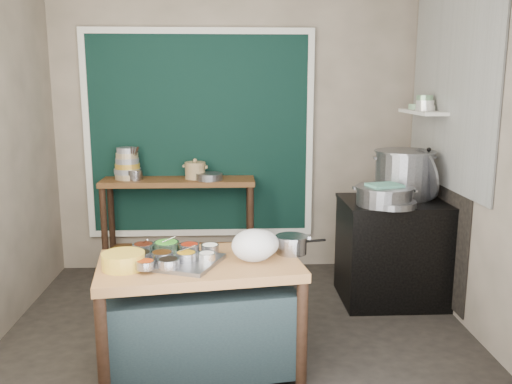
{
  "coord_description": "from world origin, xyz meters",
  "views": [
    {
      "loc": [
        -0.05,
        -3.83,
        1.85
      ],
      "look_at": [
        0.14,
        0.25,
        1.02
      ],
      "focal_mm": 38.0,
      "sensor_mm": 36.0,
      "label": 1
    }
  ],
  "objects_px": {
    "prep_table": "(200,317)",
    "stove_block": "(395,252)",
    "condiment_tray": "(172,260)",
    "steamer": "(384,196)",
    "ceramic_crock": "(195,171)",
    "stock_pot": "(404,174)",
    "back_counter": "(180,227)",
    "yellow_basin": "(123,261)",
    "saucepan": "(291,244)",
    "utensil_cup": "(135,175)"
  },
  "relations": [
    {
      "from": "prep_table",
      "to": "stove_block",
      "type": "xyz_separation_m",
      "value": [
        1.6,
        1.11,
        0.05
      ]
    },
    {
      "from": "condiment_tray",
      "to": "steamer",
      "type": "height_order",
      "value": "steamer"
    },
    {
      "from": "ceramic_crock",
      "to": "stock_pot",
      "type": "distance_m",
      "value": 1.92
    },
    {
      "from": "back_counter",
      "to": "condiment_tray",
      "type": "relative_size",
      "value": 2.56
    },
    {
      "from": "yellow_basin",
      "to": "saucepan",
      "type": "distance_m",
      "value": 1.07
    },
    {
      "from": "yellow_basin",
      "to": "saucepan",
      "type": "relative_size",
      "value": 1.19
    },
    {
      "from": "back_counter",
      "to": "stock_pot",
      "type": "distance_m",
      "value": 2.16
    },
    {
      "from": "stock_pot",
      "to": "steamer",
      "type": "relative_size",
      "value": 1.09
    },
    {
      "from": "prep_table",
      "to": "condiment_tray",
      "type": "bearing_deg",
      "value": 177.8
    },
    {
      "from": "utensil_cup",
      "to": "back_counter",
      "type": "bearing_deg",
      "value": 2.62
    },
    {
      "from": "saucepan",
      "to": "yellow_basin",
      "type": "bearing_deg",
      "value": -179.51
    },
    {
      "from": "ceramic_crock",
      "to": "utensil_cup",
      "type": "bearing_deg",
      "value": -177.33
    },
    {
      "from": "prep_table",
      "to": "back_counter",
      "type": "bearing_deg",
      "value": 90.79
    },
    {
      "from": "utensil_cup",
      "to": "ceramic_crock",
      "type": "xyz_separation_m",
      "value": [
        0.57,
        0.03,
        0.02
      ]
    },
    {
      "from": "utensil_cup",
      "to": "ceramic_crock",
      "type": "height_order",
      "value": "ceramic_crock"
    },
    {
      "from": "ceramic_crock",
      "to": "saucepan",
      "type": "bearing_deg",
      "value": -66.95
    },
    {
      "from": "condiment_tray",
      "to": "utensil_cup",
      "type": "distance_m",
      "value": 1.94
    },
    {
      "from": "steamer",
      "to": "stove_block",
      "type": "bearing_deg",
      "value": 45.65
    },
    {
      "from": "prep_table",
      "to": "back_counter",
      "type": "xyz_separation_m",
      "value": [
        -0.3,
        1.84,
        0.1
      ]
    },
    {
      "from": "yellow_basin",
      "to": "stock_pot",
      "type": "relative_size",
      "value": 0.5
    },
    {
      "from": "saucepan",
      "to": "stock_pot",
      "type": "xyz_separation_m",
      "value": [
        1.09,
        1.11,
        0.27
      ]
    },
    {
      "from": "stove_block",
      "to": "steamer",
      "type": "distance_m",
      "value": 0.58
    },
    {
      "from": "yellow_basin",
      "to": "steamer",
      "type": "relative_size",
      "value": 0.54
    },
    {
      "from": "back_counter",
      "to": "utensil_cup",
      "type": "distance_m",
      "value": 0.66
    },
    {
      "from": "back_counter",
      "to": "saucepan",
      "type": "xyz_separation_m",
      "value": [
        0.89,
        -1.71,
        0.33
      ]
    },
    {
      "from": "condiment_tray",
      "to": "saucepan",
      "type": "xyz_separation_m",
      "value": [
        0.76,
        0.15,
        0.05
      ]
    },
    {
      "from": "back_counter",
      "to": "utensil_cup",
      "type": "bearing_deg",
      "value": -177.38
    },
    {
      "from": "saucepan",
      "to": "stock_pot",
      "type": "bearing_deg",
      "value": 32.37
    },
    {
      "from": "prep_table",
      "to": "stove_block",
      "type": "bearing_deg",
      "value": 26.44
    },
    {
      "from": "prep_table",
      "to": "condiment_tray",
      "type": "xyz_separation_m",
      "value": [
        -0.17,
        -0.02,
        0.39
      ]
    },
    {
      "from": "back_counter",
      "to": "ceramic_crock",
      "type": "relative_size",
      "value": 6.98
    },
    {
      "from": "saucepan",
      "to": "utensil_cup",
      "type": "xyz_separation_m",
      "value": [
        -1.3,
        1.69,
        0.19
      ]
    },
    {
      "from": "condiment_tray",
      "to": "stove_block",
      "type": "bearing_deg",
      "value": 32.63
    },
    {
      "from": "utensil_cup",
      "to": "ceramic_crock",
      "type": "distance_m",
      "value": 0.57
    },
    {
      "from": "back_counter",
      "to": "saucepan",
      "type": "bearing_deg",
      "value": -62.4
    },
    {
      "from": "back_counter",
      "to": "stove_block",
      "type": "height_order",
      "value": "back_counter"
    },
    {
      "from": "steamer",
      "to": "saucepan",
      "type": "bearing_deg",
      "value": -135.93
    },
    {
      "from": "back_counter",
      "to": "utensil_cup",
      "type": "xyz_separation_m",
      "value": [
        -0.41,
        -0.02,
        0.52
      ]
    },
    {
      "from": "back_counter",
      "to": "condiment_tray",
      "type": "height_order",
      "value": "back_counter"
    },
    {
      "from": "stove_block",
      "to": "yellow_basin",
      "type": "relative_size",
      "value": 3.48
    },
    {
      "from": "prep_table",
      "to": "back_counter",
      "type": "height_order",
      "value": "back_counter"
    },
    {
      "from": "utensil_cup",
      "to": "stock_pot",
      "type": "bearing_deg",
      "value": -13.82
    },
    {
      "from": "prep_table",
      "to": "stove_block",
      "type": "relative_size",
      "value": 1.39
    },
    {
      "from": "yellow_basin",
      "to": "stock_pot",
      "type": "bearing_deg",
      "value": 32.48
    },
    {
      "from": "saucepan",
      "to": "steamer",
      "type": "xyz_separation_m",
      "value": [
        0.84,
        0.81,
        0.15
      ]
    },
    {
      "from": "utensil_cup",
      "to": "ceramic_crock",
      "type": "bearing_deg",
      "value": 2.67
    },
    {
      "from": "condiment_tray",
      "to": "steamer",
      "type": "relative_size",
      "value": 1.19
    },
    {
      "from": "back_counter",
      "to": "yellow_basin",
      "type": "xyz_separation_m",
      "value": [
        -0.15,
        -1.96,
        0.32
      ]
    },
    {
      "from": "saucepan",
      "to": "stock_pot",
      "type": "height_order",
      "value": "stock_pot"
    },
    {
      "from": "stove_block",
      "to": "stock_pot",
      "type": "distance_m",
      "value": 0.68
    }
  ]
}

